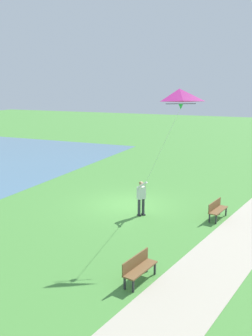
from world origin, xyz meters
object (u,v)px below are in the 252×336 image
Objects in this scene: flying_kite at (179,100)px; park_bench_far_walkway at (139,267)px; person_kite_flyer at (141,195)px; park_bench_near_walkway at (217,209)px.

flying_kite is 2.79× the size of park_bench_far_walkway.
park_bench_far_walkway is (-2.20, 5.83, -0.54)m from person_kite_flyer.
person_kite_flyer is at bearing -34.89° from flying_kite.
flying_kite is at bearing -89.68° from park_bench_far_walkway.
person_kite_flyer is 3.68m from park_bench_near_walkway.
flying_kite is (-2.18, 1.52, 4.69)m from person_kite_flyer.
person_kite_flyer reaches higher than park_bench_far_walkway.
park_bench_far_walkway is at bearing 79.45° from park_bench_near_walkway.
flying_kite is at bearing 145.11° from person_kite_flyer.
person_kite_flyer is at bearing -69.30° from park_bench_far_walkway.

